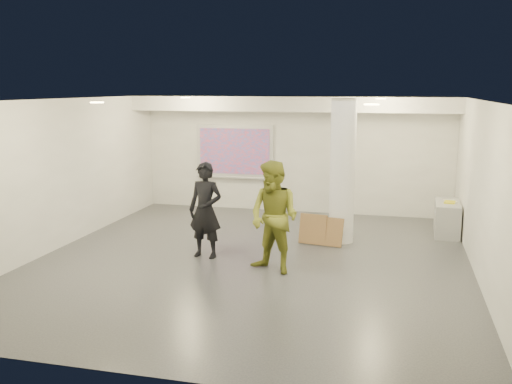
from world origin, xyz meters
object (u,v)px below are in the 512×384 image
(credenza, at_px, (447,218))
(woman, at_px, (205,210))
(man, at_px, (274,217))
(column, at_px, (342,171))
(projection_screen, at_px, (235,152))

(credenza, relative_size, woman, 0.68)
(credenza, xyz_separation_m, man, (-3.16, -3.48, 0.63))
(column, relative_size, man, 1.52)
(column, distance_m, man, 2.55)
(column, relative_size, credenza, 2.40)
(column, xyz_separation_m, woman, (-2.41, -1.74, -0.58))
(projection_screen, xyz_separation_m, credenza, (5.32, -1.48, -1.16))
(column, xyz_separation_m, projection_screen, (-3.10, 2.65, 0.03))
(woman, distance_m, man, 1.57)
(projection_screen, bearing_deg, woman, -81.05)
(projection_screen, height_order, credenza, projection_screen)
(woman, bearing_deg, column, 43.51)
(projection_screen, height_order, man, projection_screen)
(credenza, distance_m, man, 4.75)
(projection_screen, xyz_separation_m, man, (2.16, -4.97, -0.54))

